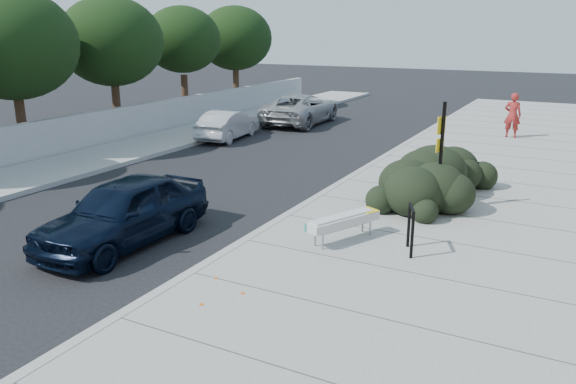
# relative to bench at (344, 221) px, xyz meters

# --- Properties ---
(ground) EXTENTS (120.00, 120.00, 0.00)m
(ground) POSITION_rel_bench_xyz_m (-1.99, -1.00, -0.60)
(ground) COLOR black
(ground) RESTS_ON ground
(sidewalk_near) EXTENTS (11.20, 50.00, 0.15)m
(sidewalk_near) POSITION_rel_bench_xyz_m (3.61, 4.00, -0.53)
(sidewalk_near) COLOR gray
(sidewalk_near) RESTS_ON ground
(sidewalk_far) EXTENTS (3.00, 50.00, 0.15)m
(sidewalk_far) POSITION_rel_bench_xyz_m (-11.49, 4.00, -0.53)
(sidewalk_far) COLOR gray
(sidewalk_far) RESTS_ON ground
(curb_near) EXTENTS (0.22, 50.00, 0.17)m
(curb_near) POSITION_rel_bench_xyz_m (-1.99, 4.00, -0.52)
(curb_near) COLOR #9E9E99
(curb_near) RESTS_ON ground
(curb_far) EXTENTS (0.22, 50.00, 0.17)m
(curb_far) POSITION_rel_bench_xyz_m (-9.99, 4.00, -0.52)
(curb_far) COLOR #9E9E99
(curb_far) RESTS_ON ground
(far_wall) EXTENTS (0.30, 40.00, 1.50)m
(far_wall) POSITION_rel_bench_xyz_m (-13.19, 4.00, 0.15)
(far_wall) COLOR #9E9E99
(far_wall) RESTS_ON ground
(tree_far_c) EXTENTS (4.80, 4.80, 6.24)m
(tree_far_c) POSITION_rel_bench_xyz_m (-14.49, 3.00, 3.59)
(tree_far_c) COLOR #332114
(tree_far_c) RESTS_ON ground
(tree_far_d) EXTENTS (4.60, 4.60, 6.16)m
(tree_far_d) POSITION_rel_bench_xyz_m (-14.49, 8.00, 3.58)
(tree_far_d) COLOR #332114
(tree_far_d) RESTS_ON ground
(tree_far_e) EXTENTS (4.00, 4.00, 5.90)m
(tree_far_e) POSITION_rel_bench_xyz_m (-14.49, 13.00, 3.58)
(tree_far_e) COLOR #332114
(tree_far_e) RESTS_ON ground
(tree_far_f) EXTENTS (4.40, 4.40, 6.07)m
(tree_far_f) POSITION_rel_bench_xyz_m (-14.49, 18.00, 3.58)
(tree_far_f) COLOR #332114
(tree_far_f) RESTS_ON ground
(bench) EXTENTS (1.16, 1.88, 0.57)m
(bench) POSITION_rel_bench_xyz_m (0.00, 0.00, 0.00)
(bench) COLOR gray
(bench) RESTS_ON sidewalk_near
(bike_rack) EXTENTS (0.31, 0.66, 1.03)m
(bike_rack) POSITION_rel_bench_xyz_m (1.51, 0.01, 0.16)
(bike_rack) COLOR black
(bike_rack) RESTS_ON sidewalk_near
(sign_post) EXTENTS (0.17, 0.31, 2.84)m
(sign_post) POSITION_rel_bench_xyz_m (1.31, 3.22, 1.14)
(sign_post) COLOR black
(sign_post) RESTS_ON sidewalk_near
(hedge) EXTENTS (3.68, 4.93, 1.66)m
(hedge) POSITION_rel_bench_xyz_m (1.05, 4.24, 0.38)
(hedge) COLOR black
(hedge) RESTS_ON sidewalk_near
(sedan_navy) EXTENTS (1.82, 4.48, 1.52)m
(sedan_navy) POSITION_rel_bench_xyz_m (-4.49, -2.12, 0.16)
(sedan_navy) COLOR black
(sedan_navy) RESTS_ON ground
(wagon_silver) EXTENTS (1.84, 4.04, 1.28)m
(wagon_silver) POSITION_rel_bench_xyz_m (-9.49, 9.58, 0.04)
(wagon_silver) COLOR #B6B5BA
(wagon_silver) RESTS_ON ground
(suv_silver) EXTENTS (2.86, 5.66, 1.54)m
(suv_silver) POSITION_rel_bench_xyz_m (-8.50, 14.84, 0.16)
(suv_silver) COLOR #96989B
(suv_silver) RESTS_ON ground
(pedestrian) EXTENTS (0.71, 0.47, 1.94)m
(pedestrian) POSITION_rel_bench_xyz_m (1.70, 15.05, 0.52)
(pedestrian) COLOR maroon
(pedestrian) RESTS_ON sidewalk_near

